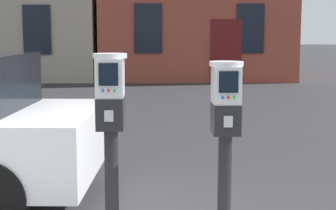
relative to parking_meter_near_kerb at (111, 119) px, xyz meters
name	(u,v)px	position (x,y,z in m)	size (l,w,h in m)	color
parking_meter_near_kerb	(111,119)	(0.00, 0.00, 0.00)	(0.22, 0.25, 1.35)	black
parking_meter_twin_adjacent	(225,124)	(0.73, 0.00, -0.03)	(0.22, 0.25, 1.30)	black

